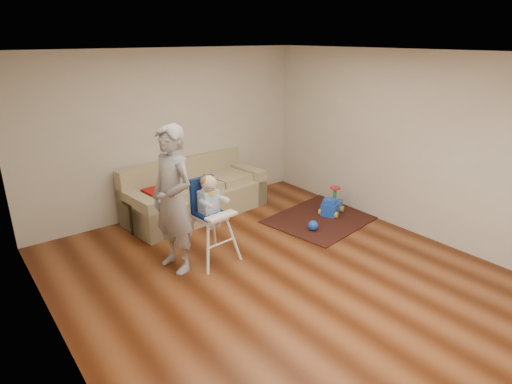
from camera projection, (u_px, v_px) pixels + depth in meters
ground at (275, 273)px, 5.49m from camera, size 5.50×5.50×0.00m
room_envelope at (250, 122)px, 5.23m from camera, size 5.04×5.52×2.72m
sofa at (196, 189)px, 7.15m from camera, size 2.48×1.23×0.92m
side_table at (139, 212)px, 6.77m from camera, size 0.48×0.48×0.48m
area_rug at (324, 217)px, 7.16m from camera, size 1.97×1.60×0.01m
ride_on_toy at (332, 201)px, 7.23m from camera, size 0.48×0.43×0.44m
toy_ball at (313, 226)px, 6.65m from camera, size 0.16×0.16×0.16m
high_chair at (210, 220)px, 5.64m from camera, size 0.61×0.61×1.21m
adult at (173, 200)px, 5.31m from camera, size 0.57×0.76×1.90m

